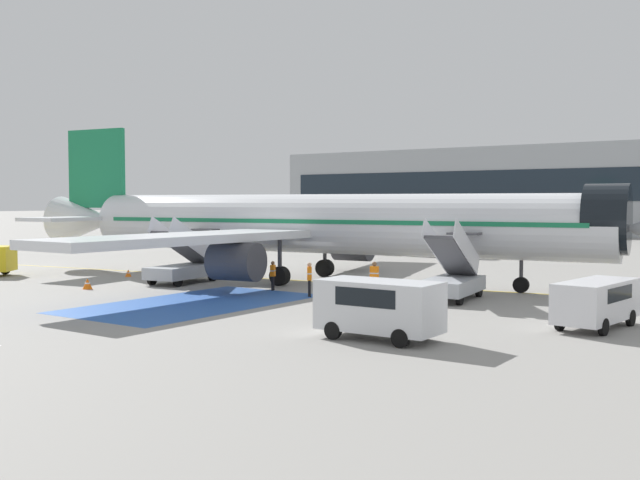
{
  "coord_description": "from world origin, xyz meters",
  "views": [
    {
      "loc": [
        25.07,
        -36.18,
        4.87
      ],
      "look_at": [
        1.2,
        -1.63,
        2.67
      ],
      "focal_mm": 42.0,
      "sensor_mm": 36.0,
      "label": 1
    }
  ],
  "objects": [
    {
      "name": "apron_leadline_yellow",
      "position": [
        0.02,
        0.85,
        0.0
      ],
      "size": [
        76.24,
        10.17,
        0.01
      ],
      "primitive_type": "cube",
      "rotation": [
        0.0,
        0.0,
        -1.44
      ],
      "color": "gold",
      "rests_on": "ground_plane"
    },
    {
      "name": "boarding_stairs_forward",
      "position": [
        9.54,
        -2.27,
        1.0
      ],
      "size": [
        2.8,
        5.44,
        4.08
      ],
      "rotation": [
        0.0,
        0.0,
        0.13
      ],
      "color": "#ADB2BA",
      "rests_on": "ground_plane"
    },
    {
      "name": "traffic_cone_0",
      "position": [
        -8.88,
        -9.67,
        0.3
      ],
      "size": [
        0.54,
        0.54,
        0.6
      ],
      "color": "orange",
      "rests_on": "ground_plane"
    },
    {
      "name": "service_van_0",
      "position": [
        17.62,
        -6.79,
        1.11
      ],
      "size": [
        2.3,
        4.71,
        1.82
      ],
      "rotation": [
        0.0,
        0.0,
        3.02
      ],
      "color": "silver",
      "rests_on": "ground_plane"
    },
    {
      "name": "traffic_cone_2",
      "position": [
        5.66,
        -5.32,
        0.27
      ],
      "size": [
        0.49,
        0.49,
        0.54
      ],
      "color": "orange",
      "rests_on": "ground_plane"
    },
    {
      "name": "ground_crew_2",
      "position": [
        6.0,
        -3.76,
        1.06
      ],
      "size": [
        0.46,
        0.29,
        1.82
      ],
      "rotation": [
        0.0,
        0.0,
        0.15
      ],
      "color": "black",
      "rests_on": "ground_plane"
    },
    {
      "name": "fuel_tanker",
      "position": [
        -6.06,
        23.91,
        1.67
      ],
      "size": [
        10.17,
        2.7,
        3.32
      ],
      "rotation": [
        0.0,
        0.0,
        1.58
      ],
      "color": "#38383D",
      "rests_on": "ground_plane"
    },
    {
      "name": "traffic_cone_1",
      "position": [
        -12.33,
        -3.78,
        0.23
      ],
      "size": [
        0.42,
        0.42,
        0.46
      ],
      "color": "orange",
      "rests_on": "ground_plane"
    },
    {
      "name": "airliner",
      "position": [
        -0.67,
        0.76,
        3.46
      ],
      "size": [
        42.18,
        35.55,
        9.91
      ],
      "rotation": [
        0.0,
        0.0,
        -1.44
      ],
      "color": "silver",
      "rests_on": "ground_plane"
    },
    {
      "name": "service_van_3",
      "position": [
        11.95,
        -13.54,
        1.25
      ],
      "size": [
        4.32,
        2.05,
        2.08
      ],
      "rotation": [
        0.0,
        0.0,
        1.58
      ],
      "color": "silver",
      "rests_on": "ground_plane"
    },
    {
      "name": "ground_crew_0",
      "position": [
        -0.08,
        -4.3,
        0.92
      ],
      "size": [
        0.39,
        0.49,
        1.6
      ],
      "rotation": [
        0.0,
        0.0,
        2.0
      ],
      "color": "black",
      "rests_on": "ground_plane"
    },
    {
      "name": "boarding_stairs_aft",
      "position": [
        -6.75,
        -4.4,
        0.99
      ],
      "size": [
        2.8,
        5.44,
        3.99
      ],
      "rotation": [
        0.0,
        0.0,
        0.13
      ],
      "color": "#ADB2BA",
      "rests_on": "ground_plane"
    },
    {
      "name": "apron_stand_patch_blue",
      "position": [
        0.02,
        -10.48,
        0.0
      ],
      "size": [
        6.88,
        12.38,
        0.01
      ],
      "primitive_type": "cube",
      "color": "#2856A8",
      "rests_on": "ground_plane"
    },
    {
      "name": "ground_crew_1",
      "position": [
        3.11,
        -5.35,
        1.01
      ],
      "size": [
        0.45,
        0.48,
        1.75
      ],
      "rotation": [
        0.0,
        0.0,
        2.24
      ],
      "color": "black",
      "rests_on": "ground_plane"
    },
    {
      "name": "baggage_cart",
      "position": [
        9.07,
        -7.57,
        0.26
      ],
      "size": [
        2.25,
        2.94,
        0.87
      ],
      "rotation": [
        0.0,
        0.0,
        2.82
      ],
      "color": "gray",
      "rests_on": "ground_plane"
    },
    {
      "name": "ground_plane",
      "position": [
        0.0,
        0.0,
        0.0
      ],
      "size": [
        600.0,
        600.0,
        0.0
      ],
      "primitive_type": "plane",
      "color": "gray"
    }
  ]
}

